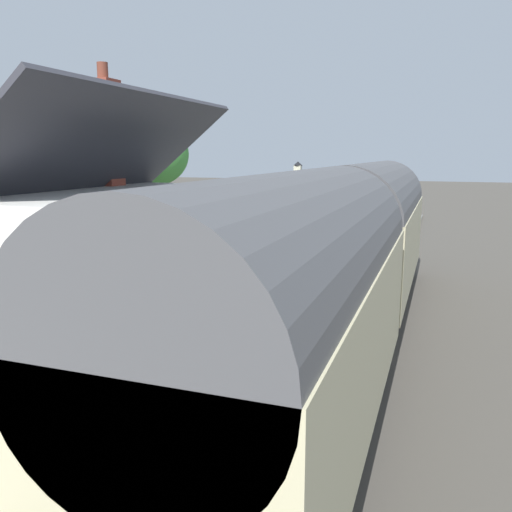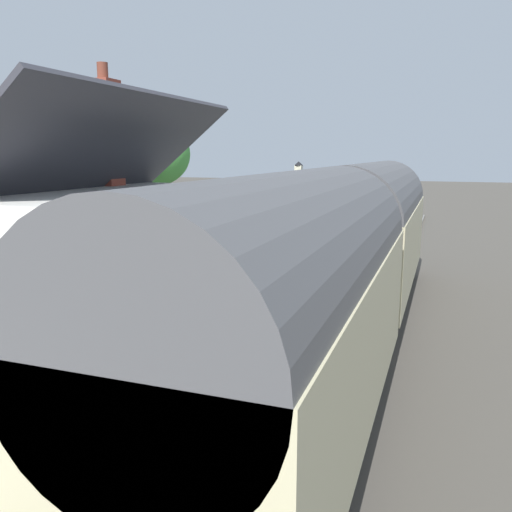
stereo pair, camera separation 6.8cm
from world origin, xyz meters
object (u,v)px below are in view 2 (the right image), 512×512
at_px(bench_mid_platform, 237,258).
at_px(planter_edge_near, 334,226).
at_px(train, 344,257).
at_px(station_building, 69,251).
at_px(lamp_post_platform, 298,190).
at_px(planter_under_sign, 188,257).
at_px(planter_bench_right, 285,247).
at_px(bench_by_lamp, 281,234).
at_px(tree_far_left, 156,154).
at_px(bench_near_building, 318,219).
at_px(station_sign_board, 326,209).

xyz_separation_m(bench_mid_platform, planter_edge_near, (9.41, -1.05, -0.16)).
height_order(train, station_building, station_building).
bearing_deg(lamp_post_platform, bench_mid_platform, 159.58).
relative_size(station_building, planter_under_sign, 7.61).
bearing_deg(planter_under_sign, planter_bench_right, -36.73).
height_order(bench_mid_platform, bench_by_lamp, same).
distance_m(lamp_post_platform, tree_far_left, 10.72).
xyz_separation_m(bench_near_building, lamp_post_platform, (-7.48, -1.01, 1.89)).
relative_size(bench_by_lamp, station_sign_board, 0.89).
distance_m(station_building, station_sign_board, 14.18).
xyz_separation_m(train, bench_mid_platform, (2.73, 3.74, -0.78)).
distance_m(train, bench_by_lamp, 8.87).
bearing_deg(bench_mid_platform, station_sign_board, -6.30).
height_order(bench_near_building, planter_edge_near, bench_near_building).
distance_m(planter_under_sign, lamp_post_platform, 4.58).
height_order(bench_by_lamp, planter_bench_right, bench_by_lamp).
distance_m(station_building, tree_far_left, 15.91).
distance_m(bench_by_lamp, bench_near_building, 5.24).
relative_size(station_building, station_sign_board, 4.23).
relative_size(planter_under_sign, tree_far_left, 0.14).
height_order(station_building, planter_under_sign, station_building).
distance_m(station_building, bench_near_building, 16.26).
xyz_separation_m(lamp_post_platform, station_sign_board, (5.31, 0.18, -1.18)).
distance_m(planter_edge_near, planter_under_sign, 10.06).
xyz_separation_m(bench_mid_platform, tree_far_left, (8.73, 7.84, 3.11)).
bearing_deg(bench_mid_platform, planter_edge_near, -6.40).
height_order(bench_mid_platform, bench_near_building, same).
relative_size(bench_mid_platform, planter_bench_right, 1.96).
distance_m(train, lamp_post_platform, 6.35).
relative_size(train, bench_mid_platform, 12.70).
relative_size(station_building, bench_by_lamp, 4.75).
height_order(planter_under_sign, station_sign_board, station_sign_board).
bearing_deg(planter_bench_right, station_sign_board, -2.12).
bearing_deg(station_building, lamp_post_platform, -16.72).
bearing_deg(planter_edge_near, bench_near_building, 44.40).
height_order(planter_edge_near, tree_far_left, tree_far_left).
relative_size(station_building, lamp_post_platform, 1.98).
height_order(train, station_sign_board, train).
bearing_deg(planter_edge_near, bench_mid_platform, 173.60).
bearing_deg(station_sign_board, tree_far_left, 86.79).
relative_size(station_building, planter_bench_right, 9.19).
distance_m(bench_mid_platform, planter_edge_near, 9.47).
height_order(planter_edge_near, planter_bench_right, planter_bench_right).
xyz_separation_m(planter_under_sign, planter_bench_right, (2.98, -2.23, -0.05)).
bearing_deg(train, bench_by_lamp, 26.51).
xyz_separation_m(lamp_post_platform, tree_far_left, (5.80, 8.93, 1.22)).
xyz_separation_m(station_sign_board, tree_far_left, (0.49, 8.75, 2.40)).
bearing_deg(train, lamp_post_platform, 25.11).
xyz_separation_m(bench_near_building, tree_far_left, (-1.68, 7.92, 3.11)).
xyz_separation_m(bench_by_lamp, planter_bench_right, (-2.51, -0.91, -0.07)).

